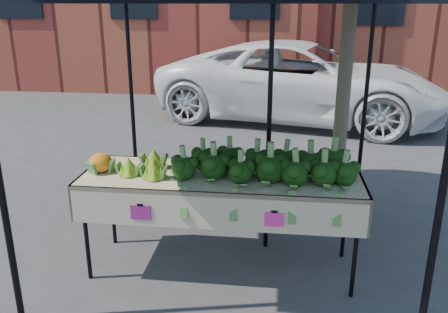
# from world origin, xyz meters

# --- Properties ---
(ground) EXTENTS (90.00, 90.00, 0.00)m
(ground) POSITION_xyz_m (0.00, 0.00, 0.00)
(ground) COLOR #363639
(table) EXTENTS (2.41, 0.82, 0.90)m
(table) POSITION_xyz_m (-0.24, -0.02, 0.45)
(table) COLOR beige
(table) RESTS_ON ground
(canopy) EXTENTS (3.16, 3.16, 2.74)m
(canopy) POSITION_xyz_m (-0.21, 0.49, 1.37)
(canopy) COLOR black
(canopy) RESTS_ON ground
(broccoli_heap) EXTENTS (1.57, 0.60, 0.29)m
(broccoli_heap) POSITION_xyz_m (0.12, 0.00, 1.05)
(broccoli_heap) COLOR black
(broccoli_heap) RESTS_ON table
(romanesco_cluster) EXTENTS (0.45, 0.49, 0.22)m
(romanesco_cluster) POSITION_xyz_m (-0.91, -0.04, 1.01)
(romanesco_cluster) COLOR #83A922
(romanesco_cluster) RESTS_ON table
(cauliflower_pair) EXTENTS (0.22, 0.22, 0.20)m
(cauliflower_pair) POSITION_xyz_m (-1.29, -0.07, 1.00)
(cauliflower_pair) COLOR orange
(cauliflower_pair) RESTS_ON table
(street_tree) EXTENTS (2.12, 2.12, 4.17)m
(street_tree) POSITION_xyz_m (0.87, 1.12, 2.09)
(street_tree) COLOR #1E4C14
(street_tree) RESTS_ON ground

